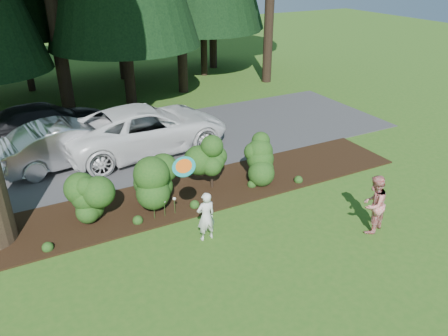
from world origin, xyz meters
name	(u,v)px	position (x,y,z in m)	size (l,w,h in m)	color
ground	(213,263)	(0.00, 0.00, 0.00)	(80.00, 80.00, 0.00)	#2E5E1A
mulch_bed	(164,200)	(0.00, 3.25, 0.03)	(16.00, 2.50, 0.05)	black
driveway	(124,149)	(0.00, 7.50, 0.01)	(22.00, 6.00, 0.03)	#38383A
shrub_row	(189,173)	(0.77, 3.14, 0.81)	(6.53, 1.60, 1.61)	#1C4916
lily_cluster	(164,202)	(-0.30, 2.40, 0.50)	(0.69, 0.09, 0.57)	#1C4916
car_silver_wagon	(69,143)	(-1.91, 7.17, 0.79)	(1.62, 4.64, 1.53)	silver
car_white_suv	(146,129)	(0.78, 7.02, 0.87)	(2.79, 6.05, 1.68)	white
car_dark_suv	(46,122)	(-2.33, 9.80, 0.74)	(2.00, 4.92, 1.43)	black
child	(206,216)	(0.28, 0.96, 0.67)	(0.49, 0.32, 1.34)	white
adult	(373,204)	(4.25, -0.71, 0.80)	(0.78, 0.61, 1.60)	red
frisbee	(184,167)	(-0.33, 0.76, 2.29)	(0.59, 0.50, 0.44)	teal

